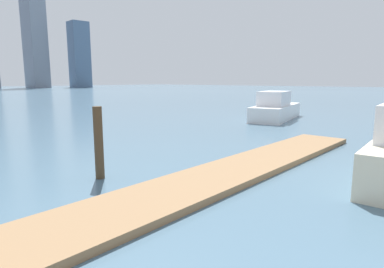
{
  "coord_description": "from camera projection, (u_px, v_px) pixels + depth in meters",
  "views": [
    {
      "loc": [
        -3.64,
        3.18,
        2.8
      ],
      "look_at": [
        1.71,
        7.94,
        1.61
      ],
      "focal_mm": 30.31,
      "sensor_mm": 36.0,
      "label": 1
    }
  ],
  "objects": [
    {
      "name": "floating_dock",
      "position": [
        231.0,
        172.0,
        9.69
      ],
      "size": [
        15.27,
        2.0,
        0.18
      ],
      "primitive_type": "cube",
      "color": "#93704C",
      "rests_on": "ground_plane"
    },
    {
      "name": "dock_piling_3",
      "position": [
        99.0,
        143.0,
        9.21
      ],
      "size": [
        0.26,
        0.26,
        2.08
      ],
      "primitive_type": "cylinder",
      "color": "#473826",
      "rests_on": "ground_plane"
    },
    {
      "name": "moored_boat_1",
      "position": [
        276.0,
        109.0,
        23.34
      ],
      "size": [
        7.03,
        3.58,
        2.04
      ],
      "color": "white",
      "rests_on": "ground_plane"
    },
    {
      "name": "skyline_tower_5",
      "position": [
        33.0,
        21.0,
        119.76
      ],
      "size": [
        6.95,
        7.85,
        49.25
      ],
      "primitive_type": "cube",
      "rotation": [
        0.0,
        0.0,
        0.09
      ],
      "color": "gray",
      "rests_on": "ground_plane"
    },
    {
      "name": "skyline_tower_6",
      "position": [
        79.0,
        55.0,
        127.16
      ],
      "size": [
        7.14,
        6.93,
        25.18
      ],
      "primitive_type": "cube",
      "rotation": [
        0.0,
        0.0,
        -0.09
      ],
      "color": "slate",
      "rests_on": "ground_plane"
    }
  ]
}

